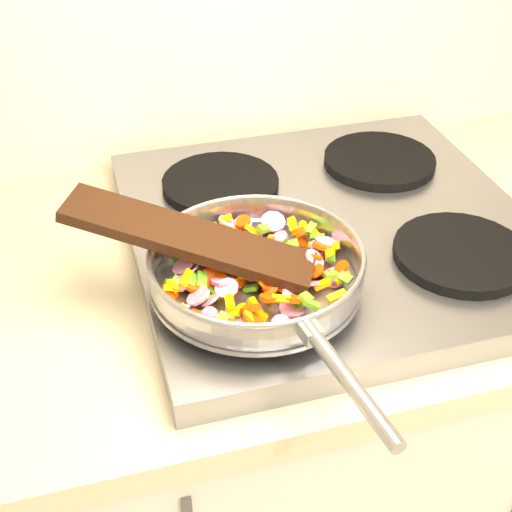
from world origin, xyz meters
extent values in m
cube|color=#939399|center=(-0.70, 1.67, 0.92)|extent=(0.60, 0.60, 0.04)
cylinder|color=black|center=(-0.84, 1.52, 0.95)|extent=(0.19, 0.19, 0.02)
cylinder|color=black|center=(-0.56, 1.52, 0.95)|extent=(0.19, 0.19, 0.02)
cylinder|color=black|center=(-0.84, 1.81, 0.95)|extent=(0.19, 0.19, 0.02)
cylinder|color=black|center=(-0.56, 1.81, 0.95)|extent=(0.19, 0.19, 0.02)
cylinder|color=#9E9EA5|center=(-0.86, 1.53, 0.96)|extent=(0.28, 0.28, 0.01)
torus|color=#9E9EA5|center=(-0.86, 1.53, 0.98)|extent=(0.31, 0.31, 0.04)
torus|color=#9E9EA5|center=(-0.86, 1.53, 1.00)|extent=(0.28, 0.28, 0.01)
cylinder|color=#9E9EA5|center=(-0.82, 1.30, 1.00)|extent=(0.05, 0.19, 0.02)
cube|color=#9E9EA5|center=(-0.84, 1.38, 0.99)|extent=(0.03, 0.03, 0.02)
cube|color=#569B1C|center=(-0.93, 1.50, 0.97)|extent=(0.02, 0.02, 0.01)
cylinder|color=#DE3D03|center=(-0.79, 1.50, 0.98)|extent=(0.03, 0.03, 0.02)
cube|color=#569B1C|center=(-0.92, 1.51, 0.97)|extent=(0.02, 0.02, 0.01)
cylinder|color=#DE3D03|center=(-0.83, 1.45, 0.99)|extent=(0.03, 0.03, 0.02)
cylinder|color=#BF125E|center=(-0.82, 1.58, 0.97)|extent=(0.04, 0.04, 0.02)
cylinder|color=#BF125E|center=(-0.93, 1.44, 0.98)|extent=(0.03, 0.03, 0.02)
cube|color=#FFBD03|center=(-0.81, 1.56, 0.97)|extent=(0.02, 0.02, 0.02)
cube|color=#FFBD03|center=(-0.78, 1.46, 0.97)|extent=(0.03, 0.02, 0.01)
cube|color=#FFBD03|center=(-0.74, 1.55, 0.98)|extent=(0.02, 0.02, 0.02)
cylinder|color=#DE3D03|center=(-0.78, 1.51, 0.97)|extent=(0.04, 0.03, 0.03)
cylinder|color=#DE3D03|center=(-0.86, 1.50, 0.98)|extent=(0.02, 0.03, 0.02)
cylinder|color=#DE3D03|center=(-0.92, 1.53, 0.98)|extent=(0.03, 0.03, 0.03)
cube|color=#FFBD03|center=(-0.89, 1.57, 0.98)|extent=(0.02, 0.03, 0.01)
cube|color=#569B1C|center=(-0.92, 1.45, 0.98)|extent=(0.03, 0.02, 0.02)
cube|color=#569B1C|center=(-0.86, 1.56, 0.97)|extent=(0.02, 0.02, 0.01)
cube|color=#569B1C|center=(-0.96, 1.54, 0.97)|extent=(0.03, 0.02, 0.02)
cylinder|color=#BF125E|center=(-0.81, 1.63, 0.98)|extent=(0.05, 0.05, 0.02)
cube|color=#569B1C|center=(-0.89, 1.63, 0.98)|extent=(0.02, 0.02, 0.01)
cube|color=#FFBD03|center=(-0.90, 1.59, 0.98)|extent=(0.02, 0.02, 0.01)
cube|color=#569B1C|center=(-0.93, 1.45, 0.97)|extent=(0.03, 0.02, 0.01)
cube|color=#569B1C|center=(-0.94, 1.55, 0.97)|extent=(0.02, 0.02, 0.01)
cube|color=#FFBD03|center=(-0.88, 1.47, 0.97)|extent=(0.02, 0.03, 0.02)
cube|color=#569B1C|center=(-0.97, 1.53, 0.98)|extent=(0.02, 0.02, 0.02)
cube|color=#569B1C|center=(-0.95, 1.61, 0.99)|extent=(0.02, 0.02, 0.01)
cube|color=#FFBD03|center=(-0.87, 1.46, 0.97)|extent=(0.02, 0.02, 0.02)
cube|color=#569B1C|center=(-0.86, 1.59, 0.97)|extent=(0.02, 0.02, 0.01)
cylinder|color=#BF125E|center=(-0.92, 1.55, 0.97)|extent=(0.03, 0.03, 0.02)
cube|color=#569B1C|center=(-0.76, 1.60, 0.98)|extent=(0.02, 0.02, 0.01)
cylinder|color=#DE3D03|center=(-0.92, 1.44, 0.98)|extent=(0.03, 0.03, 0.02)
cylinder|color=#BF125E|center=(-0.91, 1.45, 0.97)|extent=(0.04, 0.04, 0.01)
cylinder|color=#DE3D03|center=(-0.90, 1.56, 0.98)|extent=(0.03, 0.02, 0.02)
cube|color=#FFBD03|center=(-0.76, 1.59, 0.98)|extent=(0.01, 0.02, 0.01)
cube|color=#FFBD03|center=(-0.97, 1.53, 0.97)|extent=(0.03, 0.01, 0.02)
cube|color=#569B1C|center=(-0.82, 1.46, 0.97)|extent=(0.02, 0.02, 0.01)
cube|color=#569B1C|center=(-0.85, 1.57, 0.97)|extent=(0.03, 0.03, 0.01)
cylinder|color=#DE3D03|center=(-0.89, 1.54, 0.97)|extent=(0.03, 0.03, 0.02)
cylinder|color=#DE3D03|center=(-0.97, 1.53, 0.97)|extent=(0.03, 0.03, 0.02)
cube|color=#569B1C|center=(-0.95, 1.57, 0.98)|extent=(0.02, 0.01, 0.01)
cube|color=#FFBD03|center=(-0.78, 1.61, 0.98)|extent=(0.01, 0.03, 0.02)
cube|color=#FFBD03|center=(-0.95, 1.53, 0.99)|extent=(0.02, 0.03, 0.02)
cube|color=#FFBD03|center=(-0.91, 1.47, 0.98)|extent=(0.01, 0.02, 0.01)
cylinder|color=#BF125E|center=(-0.83, 1.45, 0.97)|extent=(0.04, 0.04, 0.00)
cube|color=#569B1C|center=(-0.83, 1.61, 0.99)|extent=(0.02, 0.02, 0.02)
cube|color=#569B1C|center=(-0.83, 1.57, 0.97)|extent=(0.02, 0.03, 0.01)
cylinder|color=#BF125E|center=(-0.81, 1.50, 0.96)|extent=(0.03, 0.03, 0.03)
cube|color=#FFBD03|center=(-0.85, 1.45, 0.99)|extent=(0.03, 0.02, 0.01)
cylinder|color=#DE3D03|center=(-0.94, 1.61, 0.97)|extent=(0.03, 0.03, 0.01)
cube|color=#569B1C|center=(-0.90, 1.62, 0.98)|extent=(0.01, 0.02, 0.01)
cube|color=#FFBD03|center=(-0.76, 1.53, 0.99)|extent=(0.02, 0.02, 0.02)
cylinder|color=#DE3D03|center=(-0.85, 1.49, 0.98)|extent=(0.02, 0.02, 0.02)
cube|color=#569B1C|center=(-0.79, 1.57, 0.98)|extent=(0.02, 0.02, 0.01)
cube|color=#569B1C|center=(-0.83, 1.45, 0.97)|extent=(0.02, 0.02, 0.01)
cube|color=#FFBD03|center=(-0.89, 1.52, 0.97)|extent=(0.02, 0.02, 0.02)
cylinder|color=#DE3D03|center=(-0.86, 1.59, 0.97)|extent=(0.03, 0.03, 0.01)
cylinder|color=#BF125E|center=(-0.75, 1.56, 0.98)|extent=(0.04, 0.04, 0.02)
cylinder|color=#DE3D03|center=(-0.89, 1.45, 0.98)|extent=(0.03, 0.03, 0.02)
cylinder|color=#DE3D03|center=(-0.84, 1.63, 0.97)|extent=(0.02, 0.03, 0.02)
cube|color=#569B1C|center=(-0.90, 1.62, 0.98)|extent=(0.02, 0.03, 0.01)
cylinder|color=#DE3D03|center=(-0.76, 1.55, 0.98)|extent=(0.04, 0.04, 0.02)
cylinder|color=#BF125E|center=(-0.91, 1.59, 0.98)|extent=(0.04, 0.04, 0.02)
cylinder|color=#DE3D03|center=(-0.94, 1.52, 0.98)|extent=(0.03, 0.03, 0.02)
cylinder|color=#DE3D03|center=(-0.86, 1.46, 0.99)|extent=(0.03, 0.03, 0.02)
cube|color=#FFBD03|center=(-0.97, 1.53, 0.98)|extent=(0.02, 0.02, 0.01)
cube|color=#569B1C|center=(-0.87, 1.63, 0.97)|extent=(0.02, 0.02, 0.02)
cube|color=#569B1C|center=(-0.81, 1.60, 0.97)|extent=(0.02, 0.03, 0.02)
cylinder|color=#DE3D03|center=(-0.89, 1.44, 0.98)|extent=(0.03, 0.04, 0.02)
cylinder|color=#BF125E|center=(-0.91, 1.52, 0.98)|extent=(0.05, 0.05, 0.02)
cube|color=#FFBD03|center=(-0.77, 1.45, 0.97)|extent=(0.02, 0.03, 0.02)
cube|color=#569B1C|center=(-0.97, 1.49, 0.97)|extent=(0.02, 0.02, 0.02)
cube|color=#FFBD03|center=(-0.81, 1.61, 0.97)|extent=(0.02, 0.02, 0.01)
cube|color=#569B1C|center=(-0.93, 1.53, 0.98)|extent=(0.02, 0.03, 0.02)
cube|color=#FFBD03|center=(-0.86, 1.48, 0.97)|extent=(0.02, 0.03, 0.02)
cube|color=#FFBD03|center=(-0.83, 1.52, 0.99)|extent=(0.03, 0.01, 0.01)
cube|color=#569B1C|center=(-0.94, 1.53, 0.98)|extent=(0.02, 0.02, 0.02)
cylinder|color=#BF125E|center=(-0.87, 1.63, 0.97)|extent=(0.04, 0.04, 0.01)
cube|color=#569B1C|center=(-0.94, 1.53, 0.97)|extent=(0.02, 0.02, 0.01)
cylinder|color=#BF125E|center=(-0.92, 1.63, 0.97)|extent=(0.03, 0.04, 0.02)
cube|color=#569B1C|center=(-0.76, 1.47, 0.99)|extent=(0.02, 0.02, 0.01)
cylinder|color=#BF125E|center=(-0.82, 1.63, 0.97)|extent=(0.03, 0.04, 0.03)
cube|color=#FFBD03|center=(-0.87, 1.65, 0.99)|extent=(0.02, 0.01, 0.01)
cube|color=#569B1C|center=(-0.82, 1.45, 0.99)|extent=(0.02, 0.02, 0.02)
cylinder|color=#DE3D03|center=(-0.96, 1.46, 0.98)|extent=(0.02, 0.03, 0.03)
cylinder|color=#BF125E|center=(-0.91, 1.50, 0.98)|extent=(0.04, 0.04, 0.02)
cylinder|color=#BF125E|center=(-0.93, 1.47, 0.97)|extent=(0.02, 0.03, 0.02)
cylinder|color=#BF125E|center=(-0.80, 1.49, 0.98)|extent=(0.03, 0.03, 0.02)
cylinder|color=#BF125E|center=(-0.83, 1.47, 0.98)|extent=(0.03, 0.04, 0.02)
cube|color=#FFBD03|center=(-0.90, 1.47, 0.97)|extent=(0.02, 0.02, 0.02)
cylinder|color=#DE3D03|center=(-0.89, 1.53, 0.97)|extent=(0.03, 0.04, 0.02)
cylinder|color=#DE3D03|center=(-0.84, 1.53, 0.98)|extent=(0.04, 0.04, 0.01)
cylinder|color=#DE3D03|center=(-0.78, 1.59, 0.98)|extent=(0.03, 0.03, 0.02)
cylinder|color=#BF125E|center=(-0.83, 1.55, 0.97)|extent=(0.03, 0.04, 0.02)
cube|color=#569B1C|center=(-0.82, 1.44, 0.98)|extent=(0.02, 0.02, 0.02)
cylinder|color=#DE3D03|center=(-0.83, 1.52, 0.98)|extent=(0.03, 0.03, 0.02)
cube|color=#569B1C|center=(-0.87, 1.51, 0.97)|extent=(0.02, 0.02, 0.01)
cylinder|color=#BF125E|center=(-0.78, 1.52, 0.99)|extent=(0.03, 0.04, 0.03)
cylinder|color=#DE3D03|center=(-0.83, 1.58, 0.98)|extent=(0.03, 0.03, 0.02)
cylinder|color=#DE3D03|center=(-0.83, 1.49, 0.98)|extent=(0.03, 0.03, 0.02)
cube|color=#569B1C|center=(-0.75, 1.59, 0.98)|extent=(0.02, 0.02, 0.01)
cube|color=#569B1C|center=(-0.75, 1.49, 0.97)|extent=(0.02, 0.02, 0.01)
cube|color=#FFBD03|center=(-0.81, 1.58, 0.97)|extent=(0.02, 0.02, 0.01)
cylinder|color=#DE3D03|center=(-0.78, 1.53, 0.99)|extent=(0.03, 0.03, 0.02)
cube|color=#569B1C|center=(-0.87, 1.59, 0.98)|extent=(0.01, 0.02, 0.01)
cylinder|color=#DE3D03|center=(-0.75, 1.56, 0.96)|extent=(0.02, 0.02, 0.02)
cube|color=#FFBD03|center=(-0.81, 1.54, 0.99)|extent=(0.03, 0.02, 0.01)
cube|color=#569B1C|center=(-0.93, 1.44, 0.98)|extent=(0.02, 0.02, 0.02)
cylinder|color=#BF125E|center=(-0.81, 1.60, 0.98)|extent=(0.03, 0.03, 0.02)
cylinder|color=#BF125E|center=(-0.76, 1.56, 0.97)|extent=(0.04, 0.04, 0.01)
cube|color=#FFBD03|center=(-0.88, 1.53, 0.98)|extent=(0.02, 0.03, 0.01)
cube|color=#FFBD03|center=(-0.91, 1.51, 0.97)|extent=(0.02, 0.03, 0.02)
cylinder|color=#BF125E|center=(-0.92, 1.59, 0.98)|extent=(0.04, 0.04, 0.03)
cube|color=#FFBD03|center=(-0.76, 1.48, 0.98)|extent=(0.02, 0.01, 0.02)
cylinder|color=#DE3D03|center=(-0.85, 1.50, 0.97)|extent=(0.03, 0.03, 0.01)
cube|color=#FFBD03|center=(-0.93, 1.61, 0.97)|extent=(0.02, 0.02, 0.01)
cube|color=#FFBD03|center=(-0.87, 1.63, 0.98)|extent=(0.02, 0.01, 0.02)
cylinder|color=#DE3D03|center=(-0.85, 1.63, 0.98)|extent=(0.03, 0.03, 0.02)
cylinder|color=#BF125E|center=(-0.85, 1.64, 0.98)|extent=(0.03, 0.03, 0.02)
cube|color=#FFBD03|center=(-0.79, 1.48, 0.98)|extent=(0.02, 0.01, 0.02)
cylinder|color=#DE3D03|center=(-0.86, 1.63, 0.97)|extent=(0.03, 0.03, 0.01)
cylinder|color=#BF125E|center=(-0.95, 1.53, 0.98)|extent=(0.04, 0.04, 0.01)
cylinder|color=#BF125E|center=(-0.87, 1.56, 0.97)|extent=(0.04, 0.04, 0.03)
cube|color=#FFBD03|center=(-0.84, 1.62, 0.98)|extent=(0.02, 0.02, 0.02)
cylinder|color=#DE3D03|center=(-0.80, 1.56, 0.97)|extent=(0.03, 0.03, 0.01)
cylinder|color=#BF125E|center=(-0.87, 1.65, 0.98)|extent=(0.03, 0.04, 0.02)
cylinder|color=#BF125E|center=(-0.97, 1.49, 0.97)|extent=(0.04, 0.03, 0.03)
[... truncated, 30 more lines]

